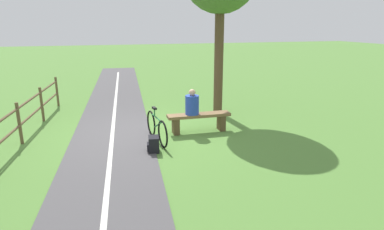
{
  "coord_description": "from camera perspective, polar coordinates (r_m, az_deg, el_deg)",
  "views": [
    {
      "loc": [
        1.09,
        8.52,
        2.9
      ],
      "look_at": [
        -0.88,
        1.81,
        0.93
      ],
      "focal_mm": 30.33,
      "sensor_mm": 36.0,
      "label": 1
    }
  ],
  "objects": [
    {
      "name": "ground_plane",
      "position": [
        9.07,
        -8.58,
        -3.09
      ],
      "size": [
        80.0,
        80.0,
        0.0
      ],
      "primitive_type": "plane",
      "color": "#548438"
    },
    {
      "name": "paved_path",
      "position": [
        5.37,
        -15.19,
        -17.46
      ],
      "size": [
        5.01,
        36.05,
        0.02
      ],
      "primitive_type": "cube",
      "rotation": [
        0.0,
        0.0,
        -0.08
      ],
      "color": "#4C494C",
      "rests_on": "ground_plane"
    },
    {
      "name": "path_centre_line",
      "position": [
        5.37,
        -15.2,
        -17.37
      ],
      "size": [
        2.72,
        31.9,
        0.0
      ],
      "primitive_type": "cube",
      "rotation": [
        0.0,
        0.0,
        -0.08
      ],
      "color": "silver",
      "rests_on": "paved_path"
    },
    {
      "name": "bench",
      "position": [
        8.95,
        1.22,
        -0.78
      ],
      "size": [
        1.76,
        0.41,
        0.52
      ],
      "rotation": [
        0.0,
        0.0,
        -0.03
      ],
      "color": "brown",
      "rests_on": "ground_plane"
    },
    {
      "name": "person_seated",
      "position": [
        8.78,
        0.02,
        1.95
      ],
      "size": [
        0.38,
        0.38,
        0.7
      ],
      "rotation": [
        0.0,
        0.0,
        -0.03
      ],
      "color": "#2847B7",
      "rests_on": "bench"
    },
    {
      "name": "bicycle",
      "position": [
        8.28,
        -6.24,
        -2.21
      ],
      "size": [
        0.25,
        1.65,
        0.86
      ],
      "rotation": [
        0.0,
        0.0,
        1.69
      ],
      "color": "black",
      "rests_on": "ground_plane"
    },
    {
      "name": "backpack",
      "position": [
        7.67,
        -6.78,
        -5.15
      ],
      "size": [
        0.32,
        0.36,
        0.37
      ],
      "rotation": [
        0.0,
        0.0,
        4.57
      ],
      "color": "black",
      "rests_on": "ground_plane"
    }
  ]
}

